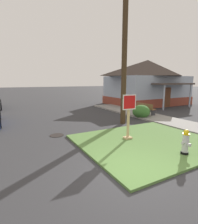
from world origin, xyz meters
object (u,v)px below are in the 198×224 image
Objects in this scene: utility_pole at (125,36)px; fire_hydrant at (185,142)px; stop_sign at (128,118)px; manhole_cover at (57,135)px; street_bench at (145,108)px.

fire_hydrant is at bearing -100.65° from utility_pole.
stop_sign is 0.20× the size of utility_pole.
utility_pole is at bearing 5.88° from manhole_cover.
fire_hydrant is 7.10m from utility_pole.
stop_sign reaches higher than fire_hydrant.
utility_pole is (1.73, 2.76, 4.31)m from stop_sign.
fire_hydrant is 0.09× the size of utility_pole.
manhole_cover is at bearing -166.79° from street_bench.
manhole_cover is at bearing 139.58° from stop_sign.
fire_hydrant is 1.32× the size of manhole_cover.
street_bench is at bearing 22.73° from utility_pole.
manhole_cover is 6.96m from utility_pole.
stop_sign is 6.39m from street_bench.
stop_sign is 3.70m from manhole_cover.
fire_hydrant is 7.65m from street_bench.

